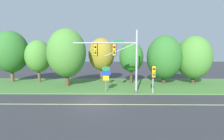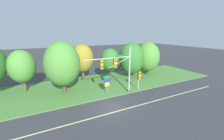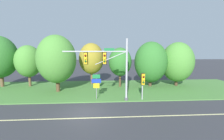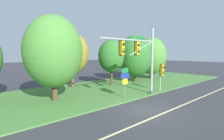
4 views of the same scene
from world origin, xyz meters
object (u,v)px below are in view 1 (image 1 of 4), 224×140
at_px(tree_tall_centre, 131,57).
at_px(tree_mid_verge, 101,54).
at_px(tree_left_of_mast, 38,56).
at_px(tree_right_far, 164,57).
at_px(traffic_signal_mast, 119,55).
at_px(route_sign_post, 106,75).
at_px(tree_behind_signpost, 67,53).
at_px(pedestrian_signal_near_kerb, 153,73).
at_px(tree_furthest_back, 194,58).
at_px(tree_nearest_road, 11,52).

bearing_deg(tree_tall_centre, tree_mid_verge, 153.05).
xyz_separation_m(tree_left_of_mast, tree_right_far, (18.80, -1.13, -0.14)).
xyz_separation_m(traffic_signal_mast, route_sign_post, (-1.45, 0.66, -2.22)).
bearing_deg(tree_tall_centre, tree_behind_signpost, -166.22).
height_order(pedestrian_signal_near_kerb, route_sign_post, pedestrian_signal_near_kerb).
height_order(tree_right_far, tree_furthest_back, tree_right_far).
bearing_deg(tree_left_of_mast, route_sign_post, -33.14).
bearing_deg(tree_nearest_road, traffic_signal_mast, -25.14).
bearing_deg(tree_behind_signpost, tree_tall_centre, 13.78).
relative_size(pedestrian_signal_near_kerb, route_sign_post, 1.05).
bearing_deg(tree_right_far, pedestrian_signal_near_kerb, -114.47).
height_order(route_sign_post, tree_behind_signpost, tree_behind_signpost).
xyz_separation_m(traffic_signal_mast, tree_furthest_back, (10.99, 6.59, -0.37)).
xyz_separation_m(tree_nearest_road, tree_left_of_mast, (4.19, -0.04, -0.66)).
height_order(pedestrian_signal_near_kerb, tree_tall_centre, tree_tall_centre).
xyz_separation_m(traffic_signal_mast, pedestrian_signal_near_kerb, (3.75, -0.03, -1.92)).
distance_m(tree_right_far, tree_furthest_back, 4.28).
relative_size(tree_left_of_mast, tree_tall_centre, 1.06).
bearing_deg(tree_nearest_road, tree_right_far, -2.90).
bearing_deg(tree_behind_signpost, tree_furthest_back, 7.42).
bearing_deg(route_sign_post, tree_behind_signpost, 146.07).
distance_m(tree_behind_signpost, tree_right_far, 13.73).
relative_size(route_sign_post, tree_furthest_back, 0.42).
bearing_deg(tree_furthest_back, tree_tall_centre, -178.92).
relative_size(tree_behind_signpost, tree_right_far, 1.10).
height_order(route_sign_post, tree_mid_verge, tree_mid_verge).
distance_m(route_sign_post, tree_mid_verge, 8.45).
height_order(tree_behind_signpost, tree_mid_verge, tree_behind_signpost).
distance_m(tree_left_of_mast, tree_furthest_back, 23.10).
distance_m(traffic_signal_mast, pedestrian_signal_near_kerb, 4.22).
bearing_deg(traffic_signal_mast, tree_tall_centre, 73.12).
xyz_separation_m(route_sign_post, tree_right_far, (8.16, 5.82, 1.88)).
distance_m(route_sign_post, tree_nearest_road, 16.60).
bearing_deg(traffic_signal_mast, route_sign_post, 155.62).
bearing_deg(tree_behind_signpost, tree_right_far, 9.24).
relative_size(traffic_signal_mast, tree_right_far, 1.02).
xyz_separation_m(traffic_signal_mast, tree_behind_signpost, (-6.82, 4.27, 0.28)).
distance_m(traffic_signal_mast, tree_left_of_mast, 14.28).
relative_size(tree_left_of_mast, tree_behind_signpost, 0.84).
relative_size(tree_left_of_mast, tree_mid_verge, 0.94).
xyz_separation_m(tree_left_of_mast, tree_tall_centre, (14.03, -1.18, -0.08)).
bearing_deg(tree_behind_signpost, pedestrian_signal_near_kerb, -22.11).
height_order(tree_behind_signpost, tree_right_far, tree_behind_signpost).
height_order(tree_left_of_mast, tree_right_far, tree_right_far).
bearing_deg(tree_tall_centre, tree_furthest_back, 1.08).
bearing_deg(pedestrian_signal_near_kerb, tree_mid_verge, 125.79).
height_order(traffic_signal_mast, tree_right_far, tree_right_far).
height_order(tree_tall_centre, tree_right_far, tree_right_far).
xyz_separation_m(tree_nearest_road, tree_mid_verge, (13.73, 1.07, -0.36)).
xyz_separation_m(tree_behind_signpost, tree_tall_centre, (8.77, 2.15, -0.57)).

